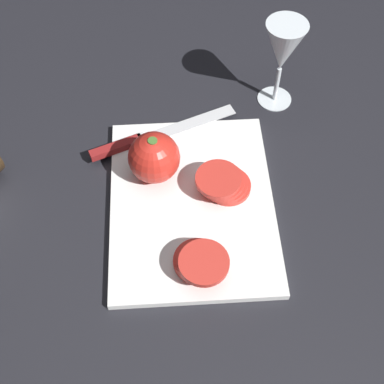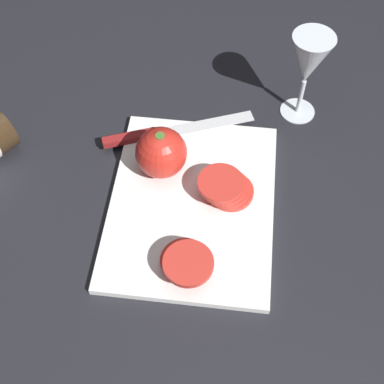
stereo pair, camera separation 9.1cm
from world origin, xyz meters
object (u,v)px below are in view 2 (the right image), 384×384
at_px(wine_glass, 309,63).
at_px(tomato_slice_stack_near, 187,262).
at_px(tomato_slice_stack_far, 226,187).
at_px(whole_tomato, 161,153).
at_px(knife, 151,134).

height_order(wine_glass, tomato_slice_stack_near, wine_glass).
xyz_separation_m(tomato_slice_stack_near, tomato_slice_stack_far, (-0.15, 0.05, 0.00)).
xyz_separation_m(wine_glass, tomato_slice_stack_near, (0.38, -0.18, -0.09)).
xyz_separation_m(whole_tomato, tomato_slice_stack_far, (0.04, 0.12, -0.03)).
bearing_deg(whole_tomato, knife, -156.55).
distance_m(wine_glass, tomato_slice_stack_near, 0.43).
bearing_deg(knife, tomato_slice_stack_near, -90.77).
relative_size(knife, tomato_slice_stack_near, 2.87).
bearing_deg(knife, tomato_slice_stack_far, -59.07).
distance_m(wine_glass, tomato_slice_stack_far, 0.28).
height_order(knife, tomato_slice_stack_far, tomato_slice_stack_far).
distance_m(knife, tomato_slice_stack_far, 0.19).
xyz_separation_m(whole_tomato, tomato_slice_stack_near, (0.19, 0.07, -0.03)).
distance_m(tomato_slice_stack_near, tomato_slice_stack_far, 0.16).
height_order(wine_glass, knife, wine_glass).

